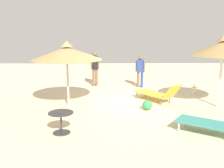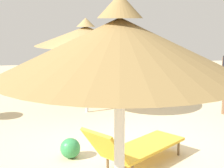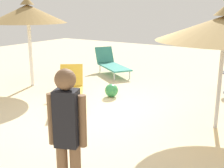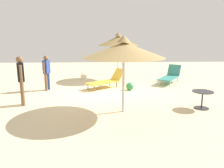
# 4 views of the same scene
# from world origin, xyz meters

# --- Properties ---
(ground) EXTENTS (24.00, 24.00, 0.10)m
(ground) POSITION_xyz_m (0.00, 0.00, -0.05)
(ground) COLOR beige
(parasol_umbrella_back) EXTENTS (2.60, 2.60, 2.45)m
(parasol_umbrella_back) POSITION_xyz_m (2.37, 0.48, 2.01)
(parasol_umbrella_back) COLOR #B2B2B7
(parasol_umbrella_back) RESTS_ON ground
(parasol_umbrella_far_right) EXTENTS (2.29, 2.29, 2.67)m
(parasol_umbrella_far_right) POSITION_xyz_m (-3.27, 0.73, 2.19)
(parasol_umbrella_far_right) COLOR white
(parasol_umbrella_far_right) RESTS_ON ground
(lounge_chair_front) EXTENTS (1.70, 1.96, 0.85)m
(lounge_chair_front) POSITION_xyz_m (-1.13, 0.04, 0.37)
(lounge_chair_front) COLOR gold
(lounge_chair_front) RESTS_ON ground
(beach_ball) EXTENTS (0.36, 0.36, 0.36)m
(beach_ball) POSITION_xyz_m (-0.55, 1.08, 0.18)
(beach_ball) COLOR #338C4C
(beach_ball) RESTS_ON ground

